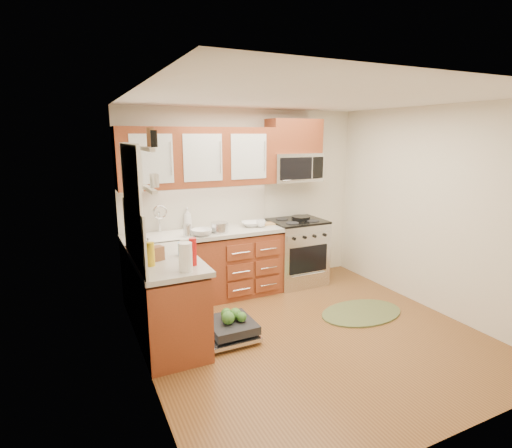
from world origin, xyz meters
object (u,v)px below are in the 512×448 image
sink (165,246)px  paper_towel_roll (186,257)px  upper_cabinets (199,157)px  rug (361,313)px  cutting_board (265,224)px  cup (261,223)px  bowl_b (202,232)px  dishwasher (228,330)px  bowl_a (251,224)px  skillet (301,218)px  range (297,252)px  stock_pot (219,228)px  microwave (294,167)px

sink → paper_towel_roll: bearing=-94.5°
upper_cabinets → rug: (1.58, -1.42, -1.86)m
cutting_board → cup: bearing=-136.3°
bowl_b → dishwasher: bearing=-92.6°
sink → bowl_a: bearing=1.5°
rug → skillet: 1.60m
cup → cutting_board: bearing=43.7°
range → bowl_a: bowl_a is taller
rug → cup: size_ratio=8.42×
dishwasher → sink: bearing=109.2°
range → sink: 1.96m
cutting_board → range: bearing=-4.8°
dishwasher → stock_pot: size_ratio=3.12×
skillet → stock_pot: (-1.31, -0.14, 0.02)m
cup → sink: bearing=177.0°
microwave → bowl_a: bearing=-172.2°
rug → bowl_a: bowl_a is taller
range → dishwasher: range is taller
rug → bowl_a: bearing=124.8°
cup → microwave: bearing=17.6°
rug → stock_pot: 2.07m
microwave → sink: (-1.93, -0.13, -0.90)m
upper_cabinets → cutting_board: 1.31m
rug → bowl_a: 1.84m
dishwasher → rug: dishwasher is taller
microwave → cup: size_ratio=5.95×
skillet → cup: cup is taller
skillet → paper_towel_roll: size_ratio=1.01×
microwave → cup: 0.98m
microwave → paper_towel_roll: bearing=-143.5°
sink → paper_towel_roll: paper_towel_roll is taller
range → dishwasher: 1.95m
dishwasher → bowl_b: bowl_b is taller
range → skillet: (0.06, 0.00, 0.50)m
cutting_board → paper_towel_roll: bearing=-137.1°
skillet → rug: bearing=-85.0°
skillet → bowl_a: (-0.79, 0.02, -0.02)m
bowl_b → cup: cup is taller
sink → skillet: (1.99, 0.01, 0.18)m
range → sink: (-1.93, -0.01, 0.33)m
rug → range: bearing=97.8°
paper_towel_roll → cup: bearing=42.9°
bowl_a → cup: size_ratio=2.04×
microwave → bowl_b: (-1.50, -0.30, -0.73)m
sink → bowl_b: size_ratio=2.41×
skillet → stock_pot: bearing=-174.0°
skillet → stock_pot: 1.31m
range → rug: (0.17, -1.27, -0.46)m
cutting_board → stock_pot: bearing=-166.8°
dishwasher → bowl_a: bowl_a is taller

